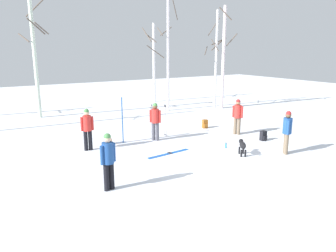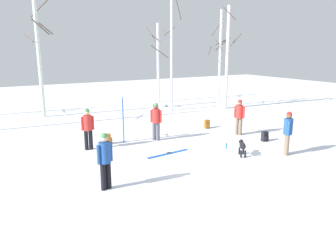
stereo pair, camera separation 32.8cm
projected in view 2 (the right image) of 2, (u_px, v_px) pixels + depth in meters
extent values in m
plane|color=white|center=(212.00, 161.00, 12.10)|extent=(60.00, 60.00, 0.00)
cylinder|color=#72604C|center=(287.00, 145.00, 12.61)|extent=(0.16, 0.16, 0.82)
cylinder|color=#72604C|center=(286.00, 144.00, 12.78)|extent=(0.16, 0.16, 0.82)
cylinder|color=#1E478C|center=(288.00, 126.00, 12.53)|extent=(0.34, 0.34, 0.62)
sphere|color=brown|center=(289.00, 116.00, 12.43)|extent=(0.22, 0.22, 0.22)
sphere|color=#B22626|center=(289.00, 114.00, 12.42)|extent=(0.21, 0.21, 0.21)
cylinder|color=#1E478C|center=(289.00, 128.00, 12.33)|extent=(0.10, 0.10, 0.56)
cylinder|color=#1E478C|center=(287.00, 126.00, 12.73)|extent=(0.10, 0.10, 0.56)
cylinder|color=#4C4C56|center=(158.00, 132.00, 14.66)|extent=(0.16, 0.16, 0.82)
cylinder|color=#4C4C56|center=(154.00, 131.00, 14.70)|extent=(0.16, 0.16, 0.82)
cylinder|color=red|center=(156.00, 116.00, 14.51)|extent=(0.34, 0.34, 0.62)
sphere|color=brown|center=(156.00, 107.00, 14.42)|extent=(0.22, 0.22, 0.22)
sphere|color=#4C8C4C|center=(156.00, 105.00, 14.40)|extent=(0.21, 0.21, 0.21)
cylinder|color=red|center=(161.00, 116.00, 14.47)|extent=(0.10, 0.10, 0.56)
cylinder|color=red|center=(151.00, 116.00, 14.57)|extent=(0.10, 0.10, 0.56)
cylinder|color=black|center=(108.00, 175.00, 9.63)|extent=(0.16, 0.16, 0.82)
cylinder|color=black|center=(103.00, 177.00, 9.50)|extent=(0.16, 0.16, 0.82)
cylinder|color=#1E478C|center=(105.00, 153.00, 9.40)|extent=(0.34, 0.34, 0.62)
sphere|color=beige|center=(104.00, 139.00, 9.30)|extent=(0.22, 0.22, 0.22)
sphere|color=#4C8C4C|center=(104.00, 136.00, 9.29)|extent=(0.21, 0.21, 0.21)
cylinder|color=#1E478C|center=(111.00, 152.00, 9.55)|extent=(0.10, 0.10, 0.56)
cylinder|color=#1E478C|center=(99.00, 155.00, 9.26)|extent=(0.10, 0.10, 0.56)
cylinder|color=black|center=(86.00, 140.00, 13.30)|extent=(0.16, 0.16, 0.82)
cylinder|color=black|center=(91.00, 140.00, 13.36)|extent=(0.16, 0.16, 0.82)
cylinder|color=red|center=(88.00, 123.00, 13.16)|extent=(0.34, 0.34, 0.62)
sphere|color=beige|center=(87.00, 113.00, 13.06)|extent=(0.22, 0.22, 0.22)
sphere|color=#4C8C4C|center=(87.00, 111.00, 13.05)|extent=(0.21, 0.21, 0.21)
cylinder|color=red|center=(82.00, 124.00, 13.09)|extent=(0.10, 0.10, 0.56)
cylinder|color=red|center=(93.00, 123.00, 13.24)|extent=(0.10, 0.10, 0.56)
cylinder|color=#72604C|center=(240.00, 127.00, 15.57)|extent=(0.16, 0.16, 0.82)
cylinder|color=#72604C|center=(237.00, 126.00, 15.66)|extent=(0.16, 0.16, 0.82)
cylinder|color=red|center=(239.00, 112.00, 15.45)|extent=(0.34, 0.34, 0.62)
sphere|color=#997051|center=(240.00, 103.00, 15.35)|extent=(0.22, 0.22, 0.22)
sphere|color=#B22626|center=(240.00, 102.00, 15.34)|extent=(0.21, 0.21, 0.21)
cylinder|color=red|center=(244.00, 113.00, 15.35)|extent=(0.10, 0.10, 0.56)
cylinder|color=red|center=(235.00, 112.00, 15.56)|extent=(0.10, 0.10, 0.56)
ellipsoid|color=black|center=(243.00, 146.00, 12.53)|extent=(0.51, 0.62, 0.26)
sphere|color=black|center=(241.00, 142.00, 12.84)|extent=(0.18, 0.18, 0.18)
ellipsoid|color=black|center=(241.00, 142.00, 12.90)|extent=(0.10, 0.12, 0.06)
cylinder|color=black|center=(244.00, 146.00, 12.17)|extent=(0.13, 0.18, 0.17)
cylinder|color=black|center=(239.00, 151.00, 12.78)|extent=(0.07, 0.07, 0.28)
cylinder|color=black|center=(243.00, 151.00, 12.78)|extent=(0.07, 0.07, 0.28)
cylinder|color=black|center=(241.00, 154.00, 12.40)|extent=(0.07, 0.07, 0.28)
cylinder|color=black|center=(245.00, 154.00, 12.40)|extent=(0.07, 0.07, 0.28)
cube|color=blue|center=(123.00, 121.00, 14.26)|extent=(0.08, 0.09, 1.93)
cube|color=blue|center=(123.00, 98.00, 14.03)|extent=(0.05, 0.06, 0.10)
cube|color=blue|center=(123.00, 121.00, 14.20)|extent=(0.08, 0.09, 1.93)
cube|color=blue|center=(122.00, 98.00, 13.97)|extent=(0.05, 0.06, 0.10)
cube|color=blue|center=(169.00, 154.00, 12.82)|extent=(1.94, 0.27, 0.02)
cube|color=#333338|center=(170.00, 153.00, 12.84)|extent=(0.13, 0.08, 0.03)
cube|color=blue|center=(168.00, 153.00, 12.90)|extent=(1.94, 0.27, 0.02)
cube|color=#333338|center=(169.00, 153.00, 12.92)|extent=(0.13, 0.08, 0.03)
cylinder|color=#B2B2BC|center=(166.00, 121.00, 15.35)|extent=(0.02, 0.10, 1.40)
cylinder|color=black|center=(166.00, 106.00, 15.18)|extent=(0.04, 0.04, 0.10)
cylinder|color=black|center=(166.00, 134.00, 15.50)|extent=(0.07, 0.07, 0.01)
cylinder|color=#B2B2BC|center=(167.00, 122.00, 15.27)|extent=(0.02, 0.10, 1.40)
cylinder|color=black|center=(167.00, 106.00, 15.09)|extent=(0.04, 0.04, 0.10)
cylinder|color=black|center=(167.00, 135.00, 15.42)|extent=(0.07, 0.07, 0.01)
cylinder|color=#B2B2BC|center=(153.00, 120.00, 15.91)|extent=(0.02, 0.10, 1.32)
cylinder|color=black|center=(153.00, 105.00, 15.74)|extent=(0.04, 0.04, 0.10)
cylinder|color=black|center=(154.00, 131.00, 16.05)|extent=(0.07, 0.07, 0.01)
cylinder|color=#B2B2BC|center=(155.00, 120.00, 15.78)|extent=(0.02, 0.10, 1.32)
cylinder|color=black|center=(155.00, 106.00, 15.62)|extent=(0.04, 0.04, 0.10)
cylinder|color=black|center=(155.00, 132.00, 15.92)|extent=(0.07, 0.07, 0.01)
cube|color=#99591E|center=(207.00, 124.00, 16.95)|extent=(0.29, 0.25, 0.44)
cube|color=#99591E|center=(208.00, 126.00, 16.85)|extent=(0.20, 0.10, 0.20)
cube|color=black|center=(205.00, 124.00, 17.03)|extent=(0.04, 0.03, 0.37)
cube|color=black|center=(207.00, 123.00, 17.08)|extent=(0.04, 0.03, 0.37)
cube|color=#99591E|center=(108.00, 139.00, 14.16)|extent=(0.26, 0.30, 0.44)
cube|color=#99591E|center=(111.00, 140.00, 14.21)|extent=(0.11, 0.20, 0.20)
cube|color=black|center=(106.00, 140.00, 14.06)|extent=(0.03, 0.04, 0.37)
cube|color=black|center=(106.00, 139.00, 14.19)|extent=(0.03, 0.04, 0.37)
cube|color=black|center=(265.00, 136.00, 14.59)|extent=(0.27, 0.21, 0.44)
cube|color=black|center=(267.00, 138.00, 14.49)|extent=(0.20, 0.07, 0.20)
cube|color=black|center=(262.00, 136.00, 14.65)|extent=(0.04, 0.03, 0.37)
cube|color=black|center=(264.00, 136.00, 14.72)|extent=(0.04, 0.03, 0.37)
cylinder|color=#1E72BF|center=(226.00, 146.00, 13.51)|extent=(0.06, 0.06, 0.22)
cylinder|color=black|center=(226.00, 143.00, 13.48)|extent=(0.04, 0.04, 0.02)
cylinder|color=silver|center=(39.00, 54.00, 18.98)|extent=(0.22, 0.22, 7.53)
cylinder|color=brown|center=(46.00, 29.00, 18.50)|extent=(0.94, 0.95, 0.63)
cylinder|color=brown|center=(39.00, 9.00, 18.92)|extent=(0.99, 0.71, 0.99)
cylinder|color=brown|center=(40.00, 27.00, 18.31)|extent=(1.01, 0.38, 0.87)
cylinder|color=brown|center=(28.00, 38.00, 18.38)|extent=(0.43, 1.09, 0.53)
cylinder|color=silver|center=(172.00, 50.00, 20.94)|extent=(0.17, 0.17, 7.88)
cylinder|color=brown|center=(164.00, 32.00, 20.51)|extent=(0.30, 1.08, 0.57)
cylinder|color=brown|center=(169.00, 31.00, 21.02)|extent=(0.81, 0.19, 0.60)
cylinder|color=brown|center=(178.00, 9.00, 20.17)|extent=(0.81, 0.60, 1.28)
cylinder|color=silver|center=(158.00, 63.00, 24.83)|extent=(0.20, 0.20, 5.90)
cylinder|color=brown|center=(160.00, 52.00, 24.01)|extent=(1.29, 0.48, 0.97)
cylinder|color=brown|center=(155.00, 38.00, 24.00)|extent=(0.58, 0.84, 0.69)
cylinder|color=brown|center=(151.00, 35.00, 24.01)|extent=(0.14, 1.27, 1.07)
cylinder|color=silver|center=(220.00, 61.00, 21.74)|extent=(0.16, 0.16, 6.51)
cylinder|color=brown|center=(210.00, 51.00, 21.75)|extent=(1.02, 1.05, 0.59)
cylinder|color=brown|center=(219.00, 45.00, 21.28)|extent=(0.32, 0.54, 0.80)
cylinder|color=brown|center=(218.00, 27.00, 21.61)|extent=(0.88, 0.18, 1.19)
cylinder|color=silver|center=(227.00, 59.00, 21.76)|extent=(0.21, 0.21, 6.78)
cylinder|color=brown|center=(236.00, 40.00, 21.69)|extent=(0.26, 1.22, 0.81)
cylinder|color=brown|center=(223.00, 43.00, 21.82)|extent=(0.86, 0.28, 0.46)
cylinder|color=brown|center=(230.00, 14.00, 20.71)|extent=(0.74, 0.57, 0.84)
cylinder|color=brown|center=(220.00, 46.00, 21.92)|extent=(1.14, 0.55, 0.57)
cylinder|color=brown|center=(223.00, 41.00, 22.02)|extent=(1.21, 0.17, 0.52)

